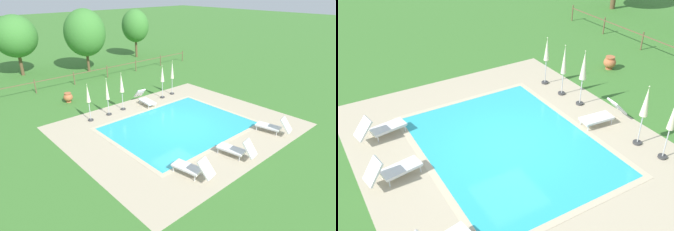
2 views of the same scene
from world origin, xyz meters
TOP-DOWN VIEW (x-y plane):
  - ground_plane at (0.00, 0.00)m, footprint 160.00×160.00m
  - pool_deck_paving at (0.00, 0.00)m, footprint 12.23×10.50m
  - swimming_pool_water at (0.00, 0.00)m, footprint 7.49×5.75m
  - pool_coping_rim at (0.00, 0.00)m, footprint 7.97×6.23m
  - sun_lounger_north_near_steps at (0.63, 3.92)m, footprint 0.79×1.97m
  - sun_lounger_north_mid at (-0.29, -4.16)m, footprint 0.90×1.89m
  - sun_lounger_north_far at (-2.90, -3.83)m, footprint 0.92×1.95m
  - patio_umbrella_closed_row_west at (-2.11, 4.04)m, footprint 0.32×0.32m
  - patio_umbrella_closed_row_mid_west at (3.39, 4.20)m, footprint 0.32×0.32m
  - patio_umbrella_closed_row_centre at (-0.99, 4.15)m, footprint 0.32×0.32m
  - patio_umbrella_closed_row_mid_east at (2.34, 4.09)m, footprint 0.32×0.32m
  - patio_umbrella_closed_row_east at (-3.38, 4.03)m, footprint 0.32×0.32m
  - terracotta_urn_near_fence at (-3.02, 7.78)m, footprint 0.62×0.62m

SIDE VIEW (x-z plane):
  - ground_plane at x=0.00m, z-range 0.00..0.00m
  - pool_deck_paving at x=0.00m, z-range 0.00..0.01m
  - swimming_pool_water at x=0.00m, z-range 0.00..0.01m
  - pool_coping_rim at x=0.00m, z-range 0.01..0.01m
  - terracotta_urn_near_fence at x=-3.02m, z-range 0.03..0.70m
  - sun_lounger_north_near_steps at x=0.63m, z-range -0.08..0.85m
  - sun_lounger_north_far at x=-2.90m, z-range -0.10..0.88m
  - sun_lounger_north_mid at x=-0.29m, z-range -0.11..0.91m
  - patio_umbrella_closed_row_west at x=-2.11m, z-range 0.29..2.64m
  - patio_umbrella_closed_row_east at x=-3.38m, z-range 0.35..2.65m
  - patio_umbrella_closed_row_mid_east at x=2.34m, z-range 0.41..2.80m
  - patio_umbrella_closed_row_mid_west at x=3.39m, z-range 0.38..2.91m
  - patio_umbrella_closed_row_centre at x=-0.99m, z-range 0.42..2.89m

